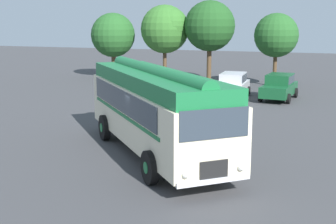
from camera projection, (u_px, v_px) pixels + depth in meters
The scene contains 8 objects.
ground_plane at pixel (163, 157), 17.88m from camera, with size 120.00×120.00×0.00m, color #3D3D3F.
vintage_bus at pixel (155, 107), 17.96m from camera, with size 8.47×9.20×3.49m.
car_near_left at pixel (233, 85), 31.28m from camera, with size 2.06×4.25×1.66m.
car_mid_left at pixel (279, 87), 30.59m from camera, with size 2.25×4.34×1.66m.
tree_far_left at pixel (113, 35), 41.87m from camera, with size 3.94×3.94×5.75m.
tree_left_of_centre at pixel (166, 28), 40.05m from camera, with size 4.18×4.15×6.42m.
tree_centre at pixel (209, 27), 38.88m from camera, with size 4.21×4.21×6.73m.
tree_right_of_centre at pixel (276, 35), 35.96m from camera, with size 3.40×3.40×5.67m.
Camera 1 is at (5.97, -16.12, 5.21)m, focal length 50.00 mm.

